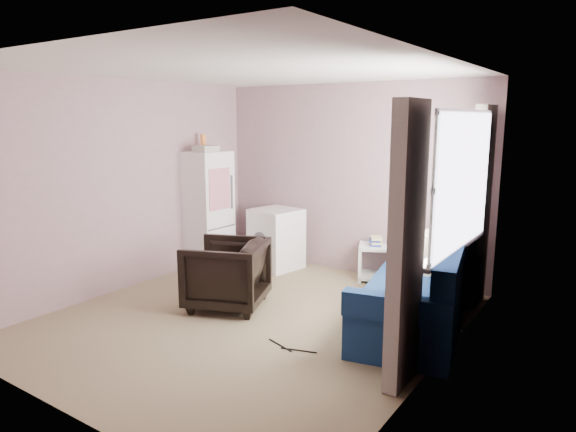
% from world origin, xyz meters
% --- Properties ---
extents(room, '(3.84, 4.24, 2.54)m').
position_xyz_m(room, '(0.02, 0.01, 1.25)').
color(room, '#8E7E5D').
rests_on(room, ground).
extents(armchair, '(1.00, 1.02, 0.83)m').
position_xyz_m(armchair, '(-0.45, 0.14, 0.41)').
color(armchair, black).
rests_on(armchair, ground).
extents(fridge, '(0.59, 0.57, 1.83)m').
position_xyz_m(fridge, '(-1.68, 1.17, 0.82)').
color(fridge, white).
rests_on(fridge, ground).
extents(washing_machine, '(0.68, 0.68, 0.83)m').
position_xyz_m(washing_machine, '(-0.87, 1.67, 0.43)').
color(washing_machine, white).
rests_on(washing_machine, ground).
extents(side_table, '(0.55, 0.55, 0.57)m').
position_xyz_m(side_table, '(0.50, 1.94, 0.27)').
color(side_table, white).
rests_on(side_table, ground).
extents(sofa, '(1.28, 2.12, 0.89)m').
position_xyz_m(sofa, '(1.52, 0.74, 0.32)').
color(sofa, navy).
rests_on(sofa, ground).
extents(window_dressing, '(0.17, 2.62, 2.18)m').
position_xyz_m(window_dressing, '(1.78, 0.70, 1.11)').
color(window_dressing, white).
rests_on(window_dressing, ground).
extents(floor_cables, '(0.52, 0.12, 0.01)m').
position_xyz_m(floor_cables, '(0.71, -0.35, 0.01)').
color(floor_cables, black).
rests_on(floor_cables, ground).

